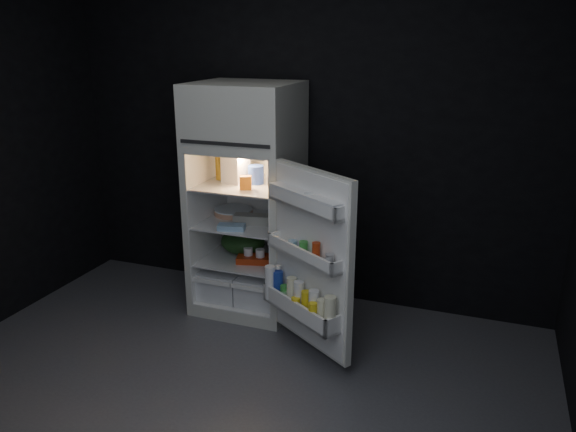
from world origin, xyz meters
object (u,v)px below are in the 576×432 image
at_px(refrigerator, 248,191).
at_px(egg_carton, 253,219).
at_px(yogurt_tray, 255,259).
at_px(milk_jug, 235,167).
at_px(fridge_door, 308,265).

distance_m(refrigerator, egg_carton, 0.22).
height_order(refrigerator, yogurt_tray, refrigerator).
bearing_deg(egg_carton, milk_jug, 151.05).
relative_size(fridge_door, milk_jug, 5.08).
bearing_deg(egg_carton, refrigerator, 119.79).
xyz_separation_m(refrigerator, egg_carton, (0.07, -0.08, -0.19)).
xyz_separation_m(milk_jug, yogurt_tray, (0.19, -0.09, -0.69)).
distance_m(fridge_door, egg_carton, 0.80).
distance_m(milk_jug, yogurt_tray, 0.73).
bearing_deg(milk_jug, egg_carton, -5.92).
relative_size(refrigerator, fridge_door, 1.46).
xyz_separation_m(fridge_door, yogurt_tray, (-0.58, 0.47, -0.22)).
relative_size(fridge_door, yogurt_tray, 4.33).
bearing_deg(milk_jug, refrigerator, 34.35).
height_order(milk_jug, egg_carton, milk_jug).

